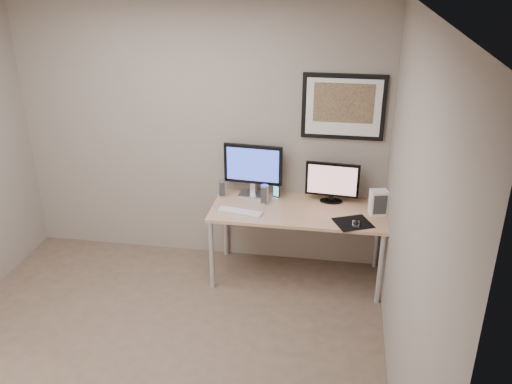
% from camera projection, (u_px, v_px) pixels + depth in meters
% --- Properties ---
extents(floor, '(3.60, 3.60, 0.00)m').
position_uv_depth(floor, '(152.00, 359.00, 4.21)').
color(floor, brown).
rests_on(floor, ground).
extents(room, '(3.60, 3.60, 3.60)m').
position_uv_depth(room, '(155.00, 140.00, 3.95)').
color(room, white).
rests_on(room, ground).
extents(desk, '(1.60, 0.70, 0.73)m').
position_uv_depth(desk, '(298.00, 215.00, 5.01)').
color(desk, '#946347').
rests_on(desk, floor).
extents(framed_art, '(0.75, 0.04, 0.60)m').
position_uv_depth(framed_art, '(343.00, 107.00, 4.87)').
color(framed_art, black).
rests_on(framed_art, room).
extents(monitor_large, '(0.57, 0.20, 0.51)m').
position_uv_depth(monitor_large, '(253.00, 168.00, 5.15)').
color(monitor_large, '#B4B4B9').
rests_on(monitor_large, desk).
extents(monitor_tv, '(0.50, 0.13, 0.39)m').
position_uv_depth(monitor_tv, '(332.00, 182.00, 5.04)').
color(monitor_tv, black).
rests_on(monitor_tv, desk).
extents(speaker_left, '(0.08, 0.08, 0.16)m').
position_uv_depth(speaker_left, '(222.00, 188.00, 5.23)').
color(speaker_left, '#B4B4B9').
rests_on(speaker_left, desk).
extents(speaker_right, '(0.08, 0.08, 0.18)m').
position_uv_depth(speaker_right, '(264.00, 194.00, 5.07)').
color(speaker_right, '#B4B4B9').
rests_on(speaker_right, desk).
extents(phone_dock, '(0.09, 0.09, 0.15)m').
position_uv_depth(phone_dock, '(276.00, 192.00, 5.16)').
color(phone_dock, black).
rests_on(phone_dock, desk).
extents(keyboard, '(0.44, 0.19, 0.01)m').
position_uv_depth(keyboard, '(240.00, 211.00, 4.93)').
color(keyboard, '#B7B7BC').
rests_on(keyboard, desk).
extents(mousepad, '(0.39, 0.37, 0.00)m').
position_uv_depth(mousepad, '(353.00, 223.00, 4.73)').
color(mousepad, black).
rests_on(mousepad, desk).
extents(mouse, '(0.06, 0.10, 0.03)m').
position_uv_depth(mouse, '(356.00, 223.00, 4.69)').
color(mouse, black).
rests_on(mouse, mousepad).
extents(fan_unit, '(0.17, 0.14, 0.23)m').
position_uv_depth(fan_unit, '(378.00, 202.00, 4.85)').
color(fan_unit, white).
rests_on(fan_unit, desk).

